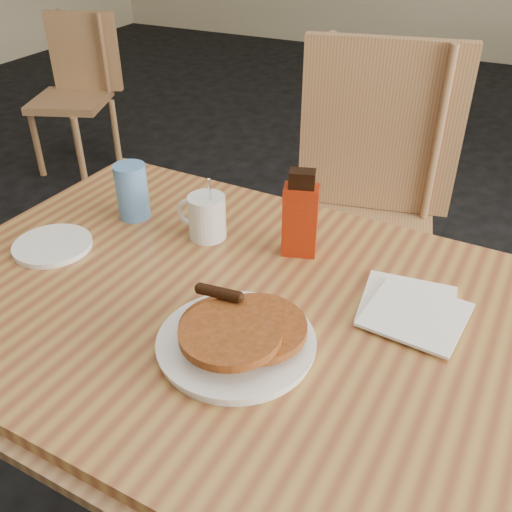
{
  "coord_description": "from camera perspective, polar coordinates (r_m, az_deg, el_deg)",
  "views": [
    {
      "loc": [
        0.42,
        -0.78,
        1.39
      ],
      "look_at": [
        0.03,
        0.03,
        0.8
      ],
      "focal_mm": 40.0,
      "sensor_mm": 36.0,
      "label": 1
    }
  ],
  "objects": [
    {
      "name": "blue_tumbler",
      "position": [
        1.31,
        -12.29,
        6.33
      ],
      "size": [
        0.09,
        0.09,
        0.13
      ],
      "primitive_type": "cylinder",
      "rotation": [
        0.0,
        0.0,
        0.27
      ],
      "color": "#578CCD",
      "rests_on": "main_table"
    },
    {
      "name": "chair_main_far",
      "position": [
        1.73,
        10.73,
        6.33
      ],
      "size": [
        0.55,
        0.56,
        1.04
      ],
      "rotation": [
        0.0,
        0.0,
        0.2
      ],
      "color": "#A97F4F",
      "rests_on": "floor"
    },
    {
      "name": "napkin_stack",
      "position": [
        1.05,
        15.3,
        -5.16
      ],
      "size": [
        0.2,
        0.21,
        0.01
      ],
      "rotation": [
        0.0,
        0.0,
        0.1
      ],
      "color": "white",
      "rests_on": "main_table"
    },
    {
      "name": "main_table",
      "position": [
        1.07,
        -1.55,
        -6.37
      ],
      "size": [
        1.3,
        0.91,
        0.75
      ],
      "rotation": [
        0.0,
        0.0,
        -0.05
      ],
      "color": "#A97A3C",
      "rests_on": "floor"
    },
    {
      "name": "floor",
      "position": [
        1.65,
        -1.42,
        -24.16
      ],
      "size": [
        10.0,
        10.0,
        0.0
      ],
      "primitive_type": "plane",
      "color": "black",
      "rests_on": "ground"
    },
    {
      "name": "coffee_mug",
      "position": [
        1.21,
        -5.03,
        4.01
      ],
      "size": [
        0.11,
        0.08,
        0.15
      ],
      "rotation": [
        0.0,
        0.0,
        -0.08
      ],
      "color": "white",
      "rests_on": "main_table"
    },
    {
      "name": "pancake_plate",
      "position": [
        0.93,
        -1.92,
        -8.05
      ],
      "size": [
        0.26,
        0.26,
        0.08
      ],
      "rotation": [
        0.0,
        0.0,
        -0.34
      ],
      "color": "white",
      "rests_on": "main_table"
    },
    {
      "name": "chair_wall_extra",
      "position": [
        3.37,
        -17.44,
        16.42
      ],
      "size": [
        0.49,
        0.5,
        0.83
      ],
      "rotation": [
        0.0,
        0.0,
        0.37
      ],
      "color": "#A97F4F",
      "rests_on": "floor"
    },
    {
      "name": "syrup_bottle",
      "position": [
        1.14,
        4.46,
        3.97
      ],
      "size": [
        0.08,
        0.06,
        0.18
      ],
      "rotation": [
        0.0,
        0.0,
        0.29
      ],
      "color": "maroon",
      "rests_on": "main_table"
    },
    {
      "name": "side_saucer",
      "position": [
        1.26,
        -19.68,
        1.01
      ],
      "size": [
        0.17,
        0.17,
        0.01
      ],
      "primitive_type": "cylinder",
      "rotation": [
        0.0,
        0.0,
        0.03
      ],
      "color": "white",
      "rests_on": "main_table"
    }
  ]
}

